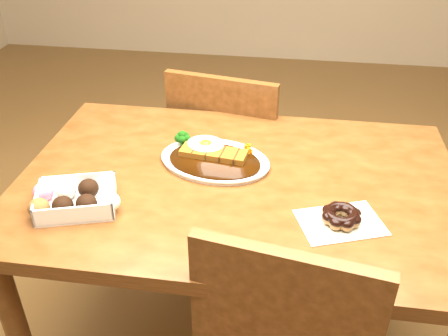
# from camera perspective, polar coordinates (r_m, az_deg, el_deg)

# --- Properties ---
(table) EXTENTS (1.20, 0.80, 0.75)m
(table) POSITION_cam_1_polar(r_m,az_deg,el_deg) (1.42, 1.55, -4.55)
(table) COLOR #47270E
(table) RESTS_ON ground
(chair_far) EXTENTS (0.49, 0.49, 0.87)m
(chair_far) POSITION_cam_1_polar(r_m,az_deg,el_deg) (1.97, 0.87, 1.01)
(chair_far) COLOR #47270E
(chair_far) RESTS_ON ground
(katsu_curry_plate) EXTENTS (0.35, 0.28, 0.06)m
(katsu_curry_plate) POSITION_cam_1_polar(r_m,az_deg,el_deg) (1.43, -1.21, 1.24)
(katsu_curry_plate) COLOR white
(katsu_curry_plate) RESTS_ON table
(donut_box) EXTENTS (0.23, 0.20, 0.05)m
(donut_box) POSITION_cam_1_polar(r_m,az_deg,el_deg) (1.30, -16.76, -3.34)
(donut_box) COLOR white
(donut_box) RESTS_ON table
(pon_de_ring) EXTENTS (0.23, 0.20, 0.04)m
(pon_de_ring) POSITION_cam_1_polar(r_m,az_deg,el_deg) (1.23, 13.26, -5.41)
(pon_de_ring) COLOR silver
(pon_de_ring) RESTS_ON table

